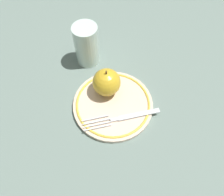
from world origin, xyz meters
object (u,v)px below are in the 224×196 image
plate (112,103)px  apple_red_whole (107,82)px  fork (124,117)px  drinking_glass (87,45)px

plate → apple_red_whole: 0.06m
plate → fork: size_ratio=1.19×
fork → apple_red_whole: bearing=-74.9°
plate → fork: bearing=-12.1°
plate → drinking_glass: (-0.16, 0.06, 0.05)m
apple_red_whole → fork: 0.10m
plate → apple_red_whole: size_ratio=2.57×
drinking_glass → plate: bearing=-21.7°
apple_red_whole → drinking_glass: size_ratio=0.67×
plate → fork: (0.05, -0.01, 0.01)m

